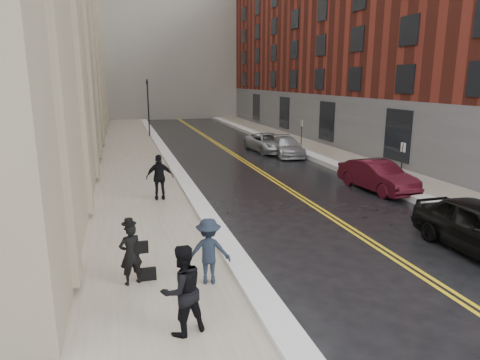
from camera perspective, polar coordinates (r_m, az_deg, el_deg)
ground at (r=11.97m, az=11.96°, el=-12.70°), size 160.00×160.00×0.00m
sidewalk_left at (r=25.98m, az=-13.92°, el=1.54°), size 4.00×64.00×0.15m
sidewalk_right at (r=29.59m, az=13.20°, el=2.98°), size 3.00×64.00×0.15m
lane_stripe_a at (r=27.07m, az=0.79°, el=2.23°), size 0.12×64.00×0.01m
lane_stripe_b at (r=27.14m, az=1.28°, el=2.26°), size 0.12×64.00×0.01m
snow_ridge_left at (r=26.14m, az=-8.88°, el=1.96°), size 0.70×60.80×0.26m
snow_ridge_right at (r=28.74m, az=9.96°, el=2.98°), size 0.85×60.80×0.30m
building_right at (r=39.79m, az=20.15°, el=18.01°), size 14.00×50.00×18.00m
traffic_signal at (r=39.61m, az=-12.15°, el=9.94°), size 0.18×0.15×5.20m
parking_sign_near at (r=22.16m, az=20.79°, el=2.45°), size 0.06×0.35×2.23m
parking_sign_far at (r=32.47m, az=8.20°, el=6.36°), size 0.06×0.35×2.23m
car_maroon at (r=21.31m, az=17.86°, el=0.53°), size 2.01×4.53×1.44m
car_silver_near at (r=29.89m, az=6.24°, el=4.45°), size 2.32×4.60×1.28m
car_silver_far at (r=31.42m, az=3.75°, el=4.99°), size 2.65×5.03×1.35m
pedestrian_main at (r=11.13m, az=-14.37°, el=-9.55°), size 0.67×0.55×1.59m
pedestrian_a at (r=8.86m, az=-7.70°, el=-14.34°), size 1.11×0.99×1.89m
pedestrian_b at (r=10.87m, az=-4.19°, el=-9.42°), size 1.21×0.87×1.70m
pedestrian_c at (r=18.50m, az=-10.66°, el=0.36°), size 1.16×0.51×1.95m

